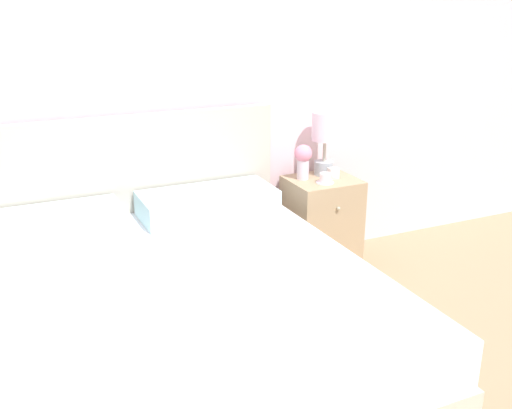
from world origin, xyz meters
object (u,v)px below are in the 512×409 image
alarm_clock (333,173)px  flower_vase (303,159)px  bed (169,317)px  table_lamp (325,135)px  nightstand (321,224)px  teacup (325,179)px

alarm_clock → flower_vase: bearing=156.2°
bed → table_lamp: 1.62m
flower_vase → alarm_clock: bearing=-23.8°
table_lamp → flower_vase: table_lamp is taller
nightstand → alarm_clock: 0.35m
alarm_clock → teacup: bearing=-148.8°
bed → table_lamp: bearing=31.2°
nightstand → teacup: teacup is taller
bed → nightstand: (1.23, 0.69, 0.02)m
flower_vase → nightstand: bearing=-25.9°
nightstand → table_lamp: table_lamp is taller
nightstand → flower_vase: 0.45m
nightstand → table_lamp: 0.57m
bed → alarm_clock: size_ratio=27.21×
bed → nightstand: size_ratio=3.23×
table_lamp → teacup: size_ratio=3.64×
bed → alarm_clock: bearing=27.4°
bed → alarm_clock: 1.50m
nightstand → table_lamp: bearing=57.2°
flower_vase → alarm_clock: size_ratio=3.09×
alarm_clock → nightstand: bearing=160.3°
bed → nightstand: bearing=29.4°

